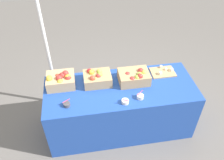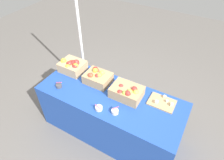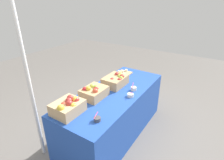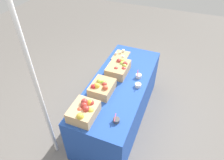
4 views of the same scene
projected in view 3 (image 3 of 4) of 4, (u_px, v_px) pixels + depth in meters
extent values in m
plane|color=slate|center=(114.00, 132.00, 2.91)|extent=(10.00, 10.00, 0.00)
cube|color=#234CAD|center=(114.00, 113.00, 2.75)|extent=(1.90, 0.76, 0.74)
cube|color=tan|center=(68.00, 108.00, 2.09)|extent=(0.34, 0.29, 0.14)
sphere|color=#D14C33|center=(64.00, 105.00, 2.07)|extent=(0.08, 0.08, 0.08)
sphere|color=gold|center=(61.00, 108.00, 1.95)|extent=(0.08, 0.08, 0.08)
sphere|color=#B2C64C|center=(75.00, 101.00, 2.13)|extent=(0.08, 0.08, 0.08)
sphere|color=#B2332D|center=(69.00, 104.00, 2.03)|extent=(0.08, 0.08, 0.08)
sphere|color=#B2332D|center=(71.00, 100.00, 2.12)|extent=(0.08, 0.08, 0.08)
sphere|color=#B2332D|center=(69.00, 101.00, 2.09)|extent=(0.08, 0.08, 0.08)
sphere|color=gold|center=(76.00, 100.00, 2.12)|extent=(0.08, 0.08, 0.08)
sphere|color=#B2332D|center=(76.00, 100.00, 2.11)|extent=(0.08, 0.08, 0.08)
sphere|color=gold|center=(73.00, 106.00, 2.03)|extent=(0.08, 0.08, 0.08)
sphere|color=#B2332D|center=(70.00, 98.00, 2.12)|extent=(0.08, 0.08, 0.08)
cube|color=tan|center=(94.00, 93.00, 2.43)|extent=(0.34, 0.27, 0.13)
sphere|color=#B2C64C|center=(95.00, 92.00, 2.33)|extent=(0.07, 0.07, 0.07)
sphere|color=#D14C33|center=(88.00, 89.00, 2.39)|extent=(0.07, 0.07, 0.07)
sphere|color=red|center=(85.00, 89.00, 2.37)|extent=(0.07, 0.07, 0.07)
sphere|color=#B2C64C|center=(92.00, 86.00, 2.45)|extent=(0.07, 0.07, 0.07)
sphere|color=#B2332D|center=(96.00, 89.00, 2.40)|extent=(0.07, 0.07, 0.07)
sphere|color=gold|center=(88.00, 89.00, 2.36)|extent=(0.07, 0.07, 0.07)
sphere|color=#D14C33|center=(95.00, 91.00, 2.31)|extent=(0.07, 0.07, 0.07)
sphere|color=#99B742|center=(96.00, 88.00, 2.42)|extent=(0.07, 0.07, 0.07)
cube|color=tan|center=(115.00, 81.00, 2.75)|extent=(0.38, 0.28, 0.14)
sphere|color=#B2332D|center=(117.00, 74.00, 2.80)|extent=(0.07, 0.07, 0.07)
sphere|color=#B2332D|center=(112.00, 80.00, 2.67)|extent=(0.07, 0.07, 0.07)
sphere|color=#B2332D|center=(122.00, 77.00, 2.72)|extent=(0.07, 0.07, 0.07)
sphere|color=#B2C64C|center=(119.00, 77.00, 2.75)|extent=(0.07, 0.07, 0.07)
sphere|color=#B2C64C|center=(120.00, 75.00, 2.81)|extent=(0.07, 0.07, 0.07)
sphere|color=#B2332D|center=(119.00, 80.00, 2.64)|extent=(0.07, 0.07, 0.07)
sphere|color=#99B742|center=(121.00, 78.00, 2.69)|extent=(0.07, 0.07, 0.07)
cube|color=tan|center=(123.00, 74.00, 3.16)|extent=(0.32, 0.23, 0.02)
cube|color=beige|center=(119.00, 72.00, 3.19)|extent=(0.03, 0.03, 0.03)
cube|color=beige|center=(126.00, 70.00, 3.24)|extent=(0.04, 0.04, 0.04)
cube|color=beige|center=(124.00, 74.00, 3.08)|extent=(0.04, 0.04, 0.04)
cube|color=beige|center=(123.00, 71.00, 3.20)|extent=(0.04, 0.04, 0.03)
cylinder|color=#4C4C51|center=(97.00, 119.00, 1.98)|extent=(0.08, 0.08, 0.04)
cylinder|color=#EA598C|center=(96.00, 115.00, 1.96)|extent=(0.09, 0.02, 0.04)
cylinder|color=silver|center=(134.00, 89.00, 2.62)|extent=(0.08, 0.08, 0.05)
cylinder|color=#EA598C|center=(133.00, 86.00, 2.61)|extent=(0.08, 0.03, 0.07)
cylinder|color=silver|center=(130.00, 95.00, 2.46)|extent=(0.09, 0.09, 0.04)
cylinder|color=#EA598C|center=(132.00, 93.00, 2.43)|extent=(0.08, 0.02, 0.05)
cylinder|color=white|center=(28.00, 77.00, 2.05)|extent=(0.04, 0.04, 2.30)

